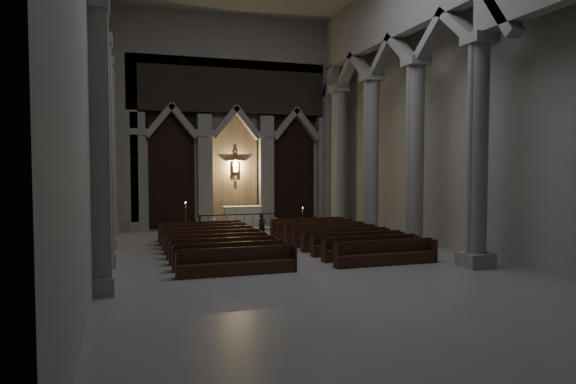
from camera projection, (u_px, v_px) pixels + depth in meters
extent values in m
plane|color=gray|center=(303.00, 263.00, 18.61)|extent=(24.00, 24.00, 0.00)
cube|color=#98968F|center=(234.00, 123.00, 29.70)|extent=(14.00, 0.10, 12.00)
cube|color=#98968F|center=(94.00, 87.00, 16.15)|extent=(0.10, 24.00, 12.00)
cube|color=#98968F|center=(469.00, 104.00, 20.44)|extent=(0.10, 24.00, 12.00)
cube|color=gray|center=(138.00, 172.00, 27.72)|extent=(0.80, 0.50, 6.40)
cube|color=gray|center=(139.00, 226.00, 27.87)|extent=(1.05, 0.70, 0.50)
cube|color=gray|center=(137.00, 132.00, 27.61)|extent=(1.00, 0.65, 0.35)
cube|color=gray|center=(205.00, 171.00, 28.82)|extent=(0.80, 0.50, 6.40)
cube|color=gray|center=(205.00, 224.00, 28.98)|extent=(1.05, 0.70, 0.50)
cube|color=gray|center=(204.00, 133.00, 28.71)|extent=(1.00, 0.65, 0.35)
cube|color=gray|center=(266.00, 171.00, 29.92)|extent=(0.80, 0.50, 6.40)
cube|color=gray|center=(267.00, 221.00, 30.08)|extent=(1.05, 0.70, 0.50)
cube|color=gray|center=(266.00, 134.00, 29.81)|extent=(1.00, 0.65, 0.35)
cube|color=gray|center=(324.00, 171.00, 31.03)|extent=(0.80, 0.50, 6.40)
cube|color=gray|center=(324.00, 219.00, 31.18)|extent=(1.05, 0.70, 0.50)
cube|color=gray|center=(324.00, 135.00, 30.91)|extent=(1.00, 0.65, 0.35)
cube|color=black|center=(171.00, 166.00, 28.59)|extent=(2.60, 0.15, 7.00)
cube|color=tan|center=(235.00, 166.00, 29.69)|extent=(2.60, 0.15, 7.00)
cube|color=black|center=(294.00, 166.00, 30.79)|extent=(2.60, 0.15, 7.00)
cube|color=black|center=(236.00, 87.00, 29.12)|extent=(12.00, 0.50, 3.00)
cube|color=gray|center=(122.00, 147.00, 27.41)|extent=(1.60, 0.50, 9.00)
cube|color=gray|center=(336.00, 150.00, 31.20)|extent=(1.60, 0.50, 9.00)
cube|color=gray|center=(235.00, 42.00, 28.99)|extent=(14.00, 0.50, 3.00)
plane|color=#FFCA72|center=(235.00, 166.00, 29.66)|extent=(1.50, 0.00, 1.50)
cube|color=brown|center=(235.00, 166.00, 29.58)|extent=(0.13, 0.08, 1.80)
cube|color=brown|center=(235.00, 160.00, 29.56)|extent=(1.10, 0.08, 0.13)
cube|color=tan|center=(235.00, 167.00, 29.52)|extent=(0.26, 0.10, 0.60)
sphere|color=tan|center=(235.00, 160.00, 29.50)|extent=(0.17, 0.17, 0.17)
cylinder|color=tan|center=(231.00, 160.00, 29.42)|extent=(0.45, 0.08, 0.08)
cylinder|color=tan|center=(240.00, 161.00, 29.58)|extent=(0.45, 0.08, 0.08)
cube|color=gray|center=(338.00, 223.00, 29.31)|extent=(1.00, 1.00, 0.50)
cylinder|color=gray|center=(339.00, 157.00, 29.11)|extent=(0.70, 0.70, 7.50)
cube|color=gray|center=(339.00, 89.00, 28.91)|extent=(0.95, 0.95, 0.35)
cube|color=gray|center=(370.00, 232.00, 25.51)|extent=(1.00, 1.00, 0.50)
cylinder|color=gray|center=(371.00, 156.00, 25.31)|extent=(0.70, 0.70, 7.50)
cube|color=gray|center=(372.00, 77.00, 25.11)|extent=(0.95, 0.95, 0.35)
cube|color=gray|center=(414.00, 243.00, 21.70)|extent=(1.00, 1.00, 0.50)
cylinder|color=gray|center=(415.00, 154.00, 21.51)|extent=(0.70, 0.70, 7.50)
cube|color=gray|center=(416.00, 62.00, 21.31)|extent=(0.95, 0.95, 0.35)
cube|color=gray|center=(475.00, 260.00, 17.90)|extent=(1.00, 1.00, 0.50)
cylinder|color=gray|center=(477.00, 152.00, 17.71)|extent=(0.70, 0.70, 7.50)
cube|color=gray|center=(480.00, 39.00, 17.50)|extent=(0.95, 0.95, 0.35)
cube|color=gray|center=(326.00, 148.00, 30.89)|extent=(0.55, 1.20, 9.20)
cube|color=gray|center=(112.00, 231.00, 25.56)|extent=(0.60, 1.00, 0.50)
cube|color=gray|center=(111.00, 156.00, 25.36)|extent=(0.50, 0.80, 7.50)
cube|color=gray|center=(109.00, 78.00, 25.16)|extent=(0.60, 1.00, 0.35)
cube|color=gray|center=(110.00, 243.00, 21.76)|extent=(0.60, 1.00, 0.50)
cube|color=gray|center=(108.00, 154.00, 21.56)|extent=(0.50, 0.80, 7.50)
cube|color=gray|center=(107.00, 62.00, 21.36)|extent=(0.60, 1.00, 0.35)
cube|color=gray|center=(107.00, 259.00, 17.96)|extent=(0.60, 1.00, 0.50)
cube|color=gray|center=(105.00, 152.00, 17.76)|extent=(0.50, 0.80, 7.50)
cube|color=gray|center=(103.00, 40.00, 17.56)|extent=(0.60, 1.00, 0.35)
cube|color=gray|center=(103.00, 285.00, 14.15)|extent=(0.60, 1.00, 0.50)
cube|color=gray|center=(100.00, 149.00, 13.96)|extent=(0.50, 0.80, 7.50)
cube|color=gray|center=(98.00, 5.00, 13.76)|extent=(0.60, 1.00, 0.35)
cube|color=gray|center=(240.00, 227.00, 28.68)|extent=(8.50, 2.60, 0.15)
cube|color=silver|center=(242.00, 216.00, 28.90)|extent=(2.00, 0.78, 1.06)
cube|color=white|center=(242.00, 206.00, 28.87)|extent=(2.17, 0.87, 0.04)
cube|color=black|center=(244.00, 214.00, 27.56)|extent=(4.78, 0.05, 0.05)
cube|color=black|center=(200.00, 224.00, 26.85)|extent=(0.09, 0.09, 0.96)
cube|color=black|center=(287.00, 221.00, 28.31)|extent=(0.09, 0.09, 0.96)
cylinder|color=black|center=(209.00, 224.00, 27.00)|extent=(0.02, 0.02, 0.88)
cylinder|color=black|center=(218.00, 224.00, 27.14)|extent=(0.02, 0.02, 0.88)
cylinder|color=black|center=(227.00, 223.00, 27.29)|extent=(0.02, 0.02, 0.88)
cylinder|color=black|center=(236.00, 223.00, 27.43)|extent=(0.02, 0.02, 0.88)
cylinder|color=black|center=(244.00, 223.00, 27.58)|extent=(0.02, 0.02, 0.88)
cylinder|color=black|center=(253.00, 223.00, 27.73)|extent=(0.02, 0.02, 0.88)
cylinder|color=black|center=(262.00, 222.00, 27.87)|extent=(0.02, 0.02, 0.88)
cylinder|color=black|center=(270.00, 222.00, 28.02)|extent=(0.02, 0.02, 0.88)
cylinder|color=black|center=(278.00, 222.00, 28.17)|extent=(0.02, 0.02, 0.88)
cylinder|color=#AA8F34|center=(186.00, 233.00, 26.73)|extent=(0.28, 0.28, 0.06)
cylinder|color=#AA8F34|center=(186.00, 220.00, 26.69)|extent=(0.04, 0.04, 1.32)
cylinder|color=#AA8F34|center=(186.00, 207.00, 26.66)|extent=(0.14, 0.14, 0.02)
cylinder|color=beige|center=(186.00, 205.00, 26.65)|extent=(0.06, 0.06, 0.23)
sphere|color=#E9C951|center=(186.00, 203.00, 26.65)|extent=(0.05, 0.05, 0.05)
cylinder|color=#AA8F34|center=(303.00, 230.00, 28.02)|extent=(0.21, 0.21, 0.04)
cylinder|color=#AA8F34|center=(303.00, 221.00, 28.00)|extent=(0.03, 0.03, 1.00)
cylinder|color=#AA8F34|center=(303.00, 212.00, 27.97)|extent=(0.10, 0.10, 0.02)
cylinder|color=beige|center=(303.00, 210.00, 27.97)|extent=(0.04, 0.04, 0.17)
sphere|color=#E9C951|center=(303.00, 208.00, 27.96)|extent=(0.04, 0.04, 0.04)
cube|color=black|center=(201.00, 236.00, 24.24)|extent=(3.88, 0.37, 0.42)
cube|color=black|center=(201.00, 226.00, 24.39)|extent=(3.88, 0.06, 0.46)
cube|color=black|center=(159.00, 233.00, 23.64)|extent=(0.06, 0.42, 0.83)
cube|color=black|center=(241.00, 230.00, 24.83)|extent=(0.06, 0.42, 0.83)
cube|color=black|center=(308.00, 231.00, 25.90)|extent=(3.88, 0.37, 0.42)
cube|color=black|center=(307.00, 222.00, 26.04)|extent=(3.88, 0.06, 0.46)
cube|color=black|center=(271.00, 229.00, 25.29)|extent=(0.06, 0.42, 0.83)
cube|color=black|center=(344.00, 226.00, 26.48)|extent=(0.06, 0.42, 0.83)
cube|color=black|center=(205.00, 239.00, 23.15)|extent=(3.88, 0.37, 0.42)
cube|color=black|center=(204.00, 229.00, 23.29)|extent=(3.88, 0.06, 0.46)
cube|color=black|center=(161.00, 236.00, 22.54)|extent=(0.06, 0.42, 0.83)
cube|color=black|center=(247.00, 233.00, 23.73)|extent=(0.06, 0.42, 0.83)
cube|color=black|center=(317.00, 234.00, 24.80)|extent=(3.88, 0.37, 0.42)
cube|color=black|center=(315.00, 225.00, 24.94)|extent=(3.88, 0.06, 0.46)
cube|color=black|center=(278.00, 232.00, 24.19)|extent=(0.06, 0.42, 0.83)
cube|color=black|center=(353.00, 228.00, 25.38)|extent=(0.06, 0.42, 0.83)
cube|color=black|center=(209.00, 243.00, 22.05)|extent=(3.88, 0.37, 0.42)
cube|color=black|center=(208.00, 232.00, 22.20)|extent=(3.88, 0.06, 0.46)
cube|color=black|center=(163.00, 240.00, 21.45)|extent=(0.06, 0.42, 0.83)
cube|color=black|center=(253.00, 236.00, 22.63)|extent=(0.06, 0.42, 0.83)
cube|color=black|center=(326.00, 237.00, 23.70)|extent=(3.88, 0.37, 0.42)
cube|color=black|center=(324.00, 228.00, 23.85)|extent=(3.88, 0.06, 0.46)
cube|color=black|center=(286.00, 235.00, 23.10)|extent=(0.06, 0.42, 0.83)
cube|color=black|center=(364.00, 231.00, 24.29)|extent=(0.06, 0.42, 0.83)
cube|color=black|center=(214.00, 247.00, 20.96)|extent=(3.88, 0.37, 0.42)
cube|color=black|center=(213.00, 236.00, 21.10)|extent=(3.88, 0.06, 0.46)
cube|color=black|center=(165.00, 244.00, 20.35)|extent=(0.06, 0.42, 0.83)
cube|color=black|center=(259.00, 240.00, 21.54)|extent=(0.06, 0.42, 0.83)
cube|color=black|center=(335.00, 241.00, 22.61)|extent=(3.88, 0.37, 0.42)
cube|color=black|center=(334.00, 231.00, 22.75)|extent=(3.88, 0.06, 0.46)
cube|color=black|center=(294.00, 238.00, 22.00)|extent=(0.06, 0.42, 0.83)
cube|color=black|center=(375.00, 234.00, 23.19)|extent=(0.06, 0.42, 0.83)
cube|color=black|center=(219.00, 251.00, 19.86)|extent=(3.88, 0.37, 0.42)
cube|color=black|center=(218.00, 240.00, 20.00)|extent=(3.88, 0.06, 0.46)
cube|color=black|center=(167.00, 249.00, 19.25)|extent=(0.06, 0.42, 0.83)
cube|color=black|center=(267.00, 244.00, 20.44)|extent=(0.06, 0.42, 0.83)
cube|color=black|center=(346.00, 245.00, 21.51)|extent=(3.88, 0.37, 0.42)
cube|color=black|center=(345.00, 234.00, 21.66)|extent=(3.88, 0.06, 0.46)
cube|color=black|center=(303.00, 242.00, 20.91)|extent=(0.06, 0.42, 0.83)
cube|color=black|center=(388.00, 238.00, 22.09)|extent=(0.06, 0.42, 0.83)
cube|color=black|center=(224.00, 257.00, 18.76)|extent=(3.88, 0.37, 0.42)
cube|color=black|center=(223.00, 244.00, 18.91)|extent=(3.88, 0.06, 0.46)
cube|color=black|center=(170.00, 254.00, 18.16)|extent=(0.06, 0.42, 0.83)
cube|color=black|center=(275.00, 248.00, 19.35)|extent=(0.06, 0.42, 0.83)
cube|color=black|center=(358.00, 249.00, 20.42)|extent=(3.88, 0.37, 0.42)
cube|color=black|center=(356.00, 238.00, 20.56)|extent=(3.88, 0.06, 0.46)
cube|color=black|center=(313.00, 246.00, 19.81)|extent=(0.06, 0.42, 0.83)
cube|color=black|center=(401.00, 242.00, 21.00)|extent=(0.06, 0.42, 0.83)
cube|color=black|center=(230.00, 262.00, 17.67)|extent=(3.88, 0.37, 0.42)
cube|color=black|center=(229.00, 249.00, 17.81)|extent=(3.88, 0.06, 0.46)
cube|color=black|center=(173.00, 259.00, 17.06)|extent=(0.06, 0.42, 0.83)
cube|color=black|center=(284.00, 253.00, 18.25)|extent=(0.06, 0.42, 0.83)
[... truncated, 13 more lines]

